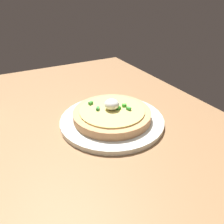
{
  "coord_description": "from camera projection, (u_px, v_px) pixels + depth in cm",
  "views": [
    {
      "loc": [
        -48.85,
        17.77,
        36.96
      ],
      "look_at": [
        -1.71,
        -7.67,
        6.28
      ],
      "focal_mm": 35.42,
      "sensor_mm": 36.0,
      "label": 1
    }
  ],
  "objects": [
    {
      "name": "dining_table",
      "position": [
        85.0,
        131.0,
        0.62
      ],
      "size": [
        112.13,
        82.18,
        2.88
      ],
      "primitive_type": "cube",
      "color": "#926943",
      "rests_on": "ground"
    },
    {
      "name": "plate",
      "position": [
        112.0,
        120.0,
        0.63
      ],
      "size": [
        29.3,
        29.3,
        1.4
      ],
      "primitive_type": "cylinder",
      "color": "white",
      "rests_on": "dining_table"
    },
    {
      "name": "pizza",
      "position": [
        112.0,
        114.0,
        0.62
      ],
      "size": [
        21.87,
        21.87,
        5.71
      ],
      "color": "tan",
      "rests_on": "plate"
    }
  ]
}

